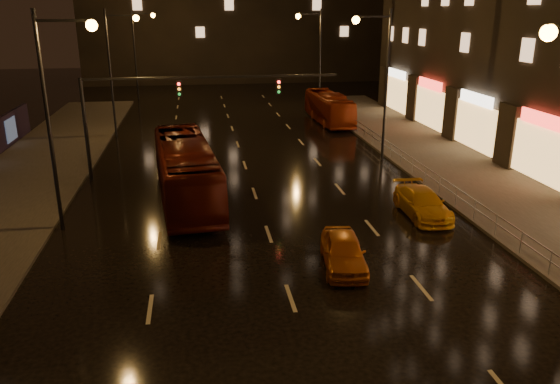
% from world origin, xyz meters
% --- Properties ---
extents(ground, '(140.00, 140.00, 0.00)m').
position_xyz_m(ground, '(0.00, 20.00, 0.00)').
color(ground, black).
rests_on(ground, ground).
extents(sidewalk_right, '(7.00, 70.00, 0.15)m').
position_xyz_m(sidewalk_right, '(13.50, 15.00, 0.07)').
color(sidewalk_right, '#38332D').
rests_on(sidewalk_right, ground).
extents(traffic_signal, '(15.31, 0.32, 6.20)m').
position_xyz_m(traffic_signal, '(-5.06, 20.00, 4.74)').
color(traffic_signal, black).
rests_on(traffic_signal, ground).
extents(railing_right, '(0.05, 56.00, 1.00)m').
position_xyz_m(railing_right, '(10.20, 18.00, 0.90)').
color(railing_right, '#99999E').
rests_on(railing_right, sidewalk_right).
extents(bus_red, '(3.91, 12.06, 3.30)m').
position_xyz_m(bus_red, '(-3.78, 15.61, 1.65)').
color(bus_red, '#52130B').
rests_on(bus_red, ground).
extents(bus_curb, '(2.57, 9.83, 2.72)m').
position_xyz_m(bus_curb, '(9.00, 35.32, 1.36)').
color(bus_curb, maroon).
rests_on(bus_curb, ground).
extents(taxi_near, '(2.16, 4.25, 1.39)m').
position_xyz_m(taxi_near, '(2.54, 6.16, 0.69)').
color(taxi_near, '#B95911').
rests_on(taxi_near, ground).
extents(taxi_far, '(1.93, 4.63, 1.34)m').
position_xyz_m(taxi_far, '(8.00, 11.20, 0.67)').
color(taxi_far, orange).
rests_on(taxi_far, ground).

